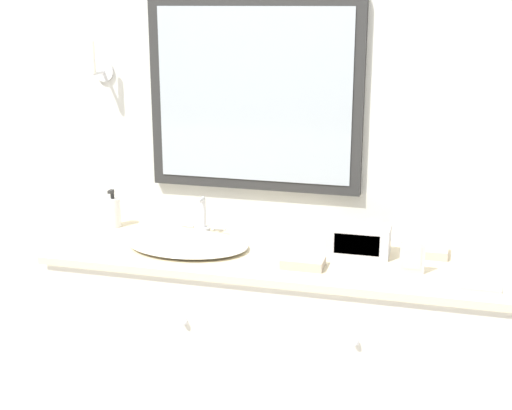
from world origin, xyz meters
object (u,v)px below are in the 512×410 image
Objects in this scene: soap_bottle at (113,212)px; picture_frame at (412,257)px; appliance_box at (358,240)px; sink_basin at (189,243)px.

picture_frame is (1.35, -0.24, -0.01)m from soap_bottle.
appliance_box is at bearing -4.39° from soap_bottle.
soap_bottle is at bearing 170.01° from picture_frame.
appliance_box is at bearing 145.74° from picture_frame.
appliance_box is 0.27m from picture_frame.
picture_frame is at bearing -3.51° from sink_basin.
soap_bottle reaches higher than sink_basin.
picture_frame is at bearing -9.99° from soap_bottle.
soap_bottle is at bearing 175.61° from appliance_box.
appliance_box is (0.70, 0.10, 0.04)m from sink_basin.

